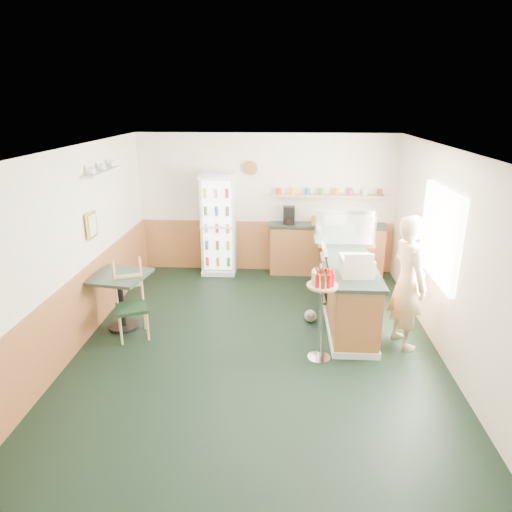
# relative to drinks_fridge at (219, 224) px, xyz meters

# --- Properties ---
(ground) EXTENTS (6.00, 6.00, 0.00)m
(ground) POSITION_rel_drinks_fridge_xyz_m (0.91, -2.74, -0.99)
(ground) COLOR black
(ground) RESTS_ON ground
(room_envelope) EXTENTS (5.04, 6.02, 2.72)m
(room_envelope) POSITION_rel_drinks_fridge_xyz_m (0.69, -2.01, 0.53)
(room_envelope) COLOR #EFE5CC
(room_envelope) RESTS_ON ground
(service_counter) EXTENTS (0.68, 3.01, 1.01)m
(service_counter) POSITION_rel_drinks_fridge_xyz_m (2.26, -1.67, -0.53)
(service_counter) COLOR #AB6637
(service_counter) RESTS_ON ground
(back_counter) EXTENTS (2.24, 0.42, 1.69)m
(back_counter) POSITION_rel_drinks_fridge_xyz_m (2.10, 0.06, -0.44)
(back_counter) COLOR #AB6637
(back_counter) RESTS_ON ground
(drinks_fridge) EXTENTS (0.65, 0.54, 1.98)m
(drinks_fridge) POSITION_rel_drinks_fridge_xyz_m (0.00, 0.00, 0.00)
(drinks_fridge) COLOR white
(drinks_fridge) RESTS_ON ground
(display_case) EXTENTS (0.96, 0.50, 0.55)m
(display_case) POSITION_rel_drinks_fridge_xyz_m (2.26, -1.17, 0.29)
(display_case) COLOR silver
(display_case) RESTS_ON service_counter
(cash_register) EXTENTS (0.44, 0.47, 0.25)m
(cash_register) POSITION_rel_drinks_fridge_xyz_m (2.26, -2.60, 0.14)
(cash_register) COLOR beige
(cash_register) RESTS_ON service_counter
(shopkeeper) EXTENTS (0.61, 0.73, 1.87)m
(shopkeeper) POSITION_rel_drinks_fridge_xyz_m (2.96, -2.67, -0.05)
(shopkeeper) COLOR tan
(shopkeeper) RESTS_ON ground
(condiment_stand) EXTENTS (0.40, 0.40, 1.24)m
(condiment_stand) POSITION_rel_drinks_fridge_xyz_m (1.77, -3.14, -0.13)
(condiment_stand) COLOR silver
(condiment_stand) RESTS_ON ground
(newspaper_rack) EXTENTS (0.09, 0.47, 0.93)m
(newspaper_rack) POSITION_rel_drinks_fridge_xyz_m (1.91, -1.73, -0.30)
(newspaper_rack) COLOR black
(newspaper_rack) RESTS_ON ground
(cafe_table) EXTENTS (0.90, 0.90, 0.86)m
(cafe_table) POSITION_rel_drinks_fridge_xyz_m (-1.14, -2.44, -0.39)
(cafe_table) COLOR black
(cafe_table) RESTS_ON ground
(cafe_chair) EXTENTS (0.56, 0.57, 1.15)m
(cafe_chair) POSITION_rel_drinks_fridge_xyz_m (-0.89, -2.62, -0.39)
(cafe_chair) COLOR black
(cafe_chair) RESTS_ON ground
(dog_doorstop) EXTENTS (0.19, 0.25, 0.23)m
(dog_doorstop) POSITION_rel_drinks_fridge_xyz_m (1.71, -2.09, -0.88)
(dog_doorstop) COLOR gray
(dog_doorstop) RESTS_ON ground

